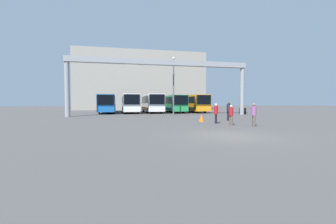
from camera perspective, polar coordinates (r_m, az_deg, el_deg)
The scene contains 15 objects.
ground_plane at distance 12.50m, azimuth 15.31°, elevation -5.80°, with size 200.00×200.00×0.00m, color #514F4C.
building_backdrop at distance 59.79m, azimuth -7.05°, elevation 7.60°, with size 31.85×12.00×14.29m.
overhead_gantry at distance 30.42m, azimuth -1.50°, elevation 10.65°, with size 24.30×0.80×7.43m.
bus_slot_0 at distance 39.77m, azimuth -15.11°, elevation 2.29°, with size 2.53×12.50×2.97m.
bus_slot_1 at distance 39.59m, azimuth -9.67°, elevation 2.43°, with size 2.55×12.11×3.08m.
bus_slot_2 at distance 39.31m, azimuth -4.12°, elevation 2.49°, with size 2.56×10.80×3.12m.
bus_slot_3 at distance 40.61m, azimuth 1.03°, elevation 2.37°, with size 2.44×11.96×2.96m.
bus_slot_4 at distance 41.07m, azimuth 6.36°, elevation 2.44°, with size 2.52×10.71×3.06m.
pedestrian_near_left at distance 22.70m, azimuth 15.15°, elevation 0.38°, with size 0.39×0.39×1.86m.
pedestrian_mid_right at distance 17.61m, azimuth 20.96°, elevation -0.51°, with size 0.36×0.36×1.72m.
pedestrian_near_center at distance 18.01m, azimuth 15.71°, elevation -0.62°, with size 0.33×0.33×1.58m.
pedestrian_far_center at distance 19.26m, azimuth 12.08°, elevation -0.23°, with size 0.35×0.35×1.68m.
traffic_cone at distance 20.86m, azimuth 8.51°, elevation -1.50°, with size 0.48×0.48×0.69m.
tire_stack at distance 35.10m, azimuth 18.42°, elevation 0.22°, with size 1.04×1.04×0.96m.
lamp_post at distance 32.31m, azimuth 1.41°, elevation 7.25°, with size 0.36×0.36×8.23m.
Camera 1 is at (-5.81, -10.93, 1.78)m, focal length 24.00 mm.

